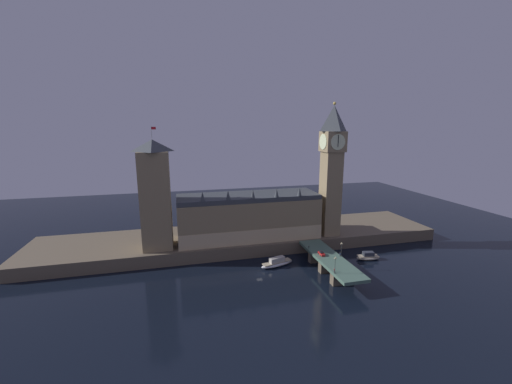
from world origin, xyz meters
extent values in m
plane|color=black|center=(0.00, 0.00, 0.00)|extent=(400.00, 400.00, 0.00)
cube|color=brown|center=(0.00, 39.00, 3.20)|extent=(220.00, 42.00, 6.39)
cube|color=#8E7A56|center=(2.25, 32.37, 16.96)|extent=(74.28, 23.73, 21.14)
cube|color=#D5B989|center=(2.25, 20.38, 10.20)|extent=(74.28, 0.20, 7.61)
cube|color=#383D42|center=(2.25, 32.37, 28.73)|extent=(74.28, 21.83, 2.40)
cone|color=#383D42|center=(-22.51, 22.28, 32.25)|extent=(2.40, 2.40, 4.65)
cone|color=#383D42|center=(-10.13, 22.28, 32.25)|extent=(2.40, 2.40, 4.65)
cone|color=#383D42|center=(2.25, 22.28, 32.25)|extent=(2.40, 2.40, 4.65)
cone|color=#383D42|center=(14.62, 22.28, 32.25)|extent=(2.40, 2.40, 4.65)
cone|color=#383D42|center=(27.00, 22.28, 32.25)|extent=(2.40, 2.40, 4.65)
cube|color=#8E7A56|center=(46.57, 26.14, 29.24)|extent=(9.29, 9.29, 45.70)
cube|color=#8E7A56|center=(46.57, 26.14, 57.40)|extent=(10.96, 10.96, 10.63)
cylinder|color=beige|center=(46.57, 20.54, 57.40)|extent=(8.07, 0.25, 8.07)
cylinder|color=beige|center=(46.57, 31.75, 57.40)|extent=(8.07, 0.25, 8.07)
cylinder|color=beige|center=(52.18, 26.14, 57.40)|extent=(0.25, 8.07, 8.07)
cylinder|color=beige|center=(40.97, 26.14, 57.40)|extent=(0.25, 8.07, 8.07)
cube|color=black|center=(46.57, 20.35, 58.01)|extent=(0.36, 0.10, 6.05)
pyramid|color=#383D42|center=(46.57, 26.14, 69.36)|extent=(10.96, 10.96, 13.28)
sphere|color=gold|center=(46.57, 26.14, 76.80)|extent=(1.60, 1.60, 1.60)
cube|color=#8E7A56|center=(-44.40, 28.46, 30.09)|extent=(13.92, 13.92, 47.41)
pyramid|color=#383D42|center=(-44.40, 28.46, 56.55)|extent=(14.20, 14.20, 5.51)
cylinder|color=#99999E|center=(-44.40, 28.46, 62.30)|extent=(0.24, 0.24, 6.00)
cube|color=red|center=(-43.30, 28.46, 64.40)|extent=(2.00, 0.08, 1.20)
cube|color=#476656|center=(31.71, -5.00, 6.21)|extent=(11.56, 46.00, 1.40)
cube|color=brown|center=(31.71, -16.50, 2.75)|extent=(9.83, 3.20, 5.51)
cube|color=brown|center=(31.71, -5.00, 2.75)|extent=(9.83, 3.20, 5.51)
cube|color=brown|center=(31.71, 6.50, 2.75)|extent=(9.83, 3.20, 5.51)
cube|color=red|center=(29.17, -1.49, 7.56)|extent=(1.77, 4.28, 0.95)
cube|color=black|center=(29.17, -1.49, 8.25)|extent=(1.45, 1.93, 0.45)
cylinder|color=black|center=(28.33, -0.16, 7.23)|extent=(0.22, 0.64, 0.64)
cylinder|color=black|center=(30.01, -0.16, 7.23)|extent=(0.22, 0.64, 0.64)
cylinder|color=black|center=(28.33, -2.81, 7.23)|extent=(0.22, 0.64, 0.64)
cylinder|color=black|center=(30.01, -2.81, 7.23)|extent=(0.22, 0.64, 0.64)
cylinder|color=black|center=(26.62, -18.71, 7.28)|extent=(0.28, 0.28, 0.75)
cylinder|color=maroon|center=(26.62, -18.71, 7.97)|extent=(0.38, 0.38, 0.63)
sphere|color=tan|center=(26.62, -18.71, 8.39)|extent=(0.20, 0.20, 0.20)
cylinder|color=black|center=(36.80, -4.87, 7.32)|extent=(0.28, 0.28, 0.83)
cylinder|color=navy|center=(36.80, -4.87, 8.09)|extent=(0.38, 0.38, 0.69)
sphere|color=tan|center=(36.80, -4.87, 8.55)|extent=(0.23, 0.23, 0.23)
cylinder|color=black|center=(26.62, 7.14, 7.30)|extent=(0.28, 0.28, 0.79)
cylinder|color=black|center=(26.62, 7.14, 8.03)|extent=(0.38, 0.38, 0.66)
sphere|color=tan|center=(26.62, 7.14, 8.47)|extent=(0.22, 0.22, 0.22)
cylinder|color=#2D3333|center=(26.22, -19.72, 7.16)|extent=(0.56, 0.56, 0.50)
cylinder|color=#2D3333|center=(26.22, -19.72, 10.26)|extent=(0.18, 0.18, 5.70)
sphere|color=#F9E5A3|center=(26.22, -19.72, 13.66)|extent=(0.60, 0.60, 0.60)
sphere|color=#F9E5A3|center=(25.77, -19.72, 13.31)|extent=(0.44, 0.44, 0.44)
sphere|color=#F9E5A3|center=(26.67, -19.72, 13.31)|extent=(0.44, 0.44, 0.44)
cylinder|color=#2D3333|center=(37.20, -5.00, 7.16)|extent=(0.56, 0.56, 0.50)
cylinder|color=#2D3333|center=(37.20, -5.00, 10.04)|extent=(0.18, 0.18, 5.26)
sphere|color=#F9E5A3|center=(37.20, -5.00, 13.22)|extent=(0.60, 0.60, 0.60)
sphere|color=#F9E5A3|center=(36.75, -5.00, 12.87)|extent=(0.44, 0.44, 0.44)
sphere|color=#F9E5A3|center=(37.65, -5.00, 12.87)|extent=(0.44, 0.44, 0.44)
ellipsoid|color=white|center=(10.18, 6.37, 1.10)|extent=(17.39, 8.42, 2.20)
cube|color=tan|center=(10.18, 6.37, 2.10)|extent=(15.22, 7.08, 0.24)
cube|color=#B7B2A8|center=(10.18, 6.37, 3.32)|extent=(8.01, 4.47, 2.20)
ellipsoid|color=#B2A893|center=(56.63, 2.52, 1.00)|extent=(12.24, 6.56, 2.00)
cube|color=tan|center=(56.63, 2.52, 1.91)|extent=(10.71, 5.41, 0.24)
cube|color=#2D333D|center=(56.63, 2.52, 3.03)|extent=(5.64, 3.73, 2.00)
camera|label=1|loc=(-33.20, -125.91, 64.98)|focal=22.00mm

